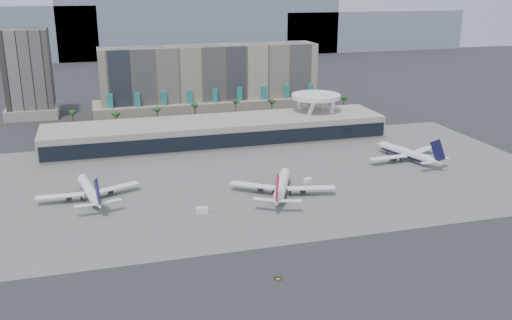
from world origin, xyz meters
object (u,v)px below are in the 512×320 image
object	(u,v)px
airliner_left	(90,191)
airliner_centre	(282,186)
service_vehicle_a	(202,210)
service_vehicle_b	(308,180)
airliner_right	(407,153)
taxiway_sign	(278,278)

from	to	relation	value
airliner_left	airliner_centre	xyz separation A→B (m)	(70.93, -15.24, 0.21)
service_vehicle_a	service_vehicle_b	size ratio (longest dim) A/B	1.19
airliner_left	service_vehicle_a	xyz separation A→B (m)	(38.22, -24.63, -2.46)
airliner_left	service_vehicle_b	bearing A→B (deg)	-13.75
airliner_centre	service_vehicle_b	size ratio (longest dim) A/B	11.21
airliner_right	taxiway_sign	size ratio (longest dim) A/B	20.40
airliner_left	taxiway_sign	xyz separation A→B (m)	(49.34, -77.12, -3.05)
airliner_right	taxiway_sign	distance (m)	126.06
airliner_centre	airliner_right	world-z (taller)	airliner_centre
airliner_left	airliner_centre	size ratio (longest dim) A/B	1.00
airliner_right	taxiway_sign	bearing A→B (deg)	-152.41
airliner_centre	service_vehicle_b	xyz separation A→B (m)	(14.65, 10.29, -2.79)
airliner_centre	service_vehicle_a	world-z (taller)	airliner_centre
airliner_right	service_vehicle_b	size ratio (longest dim) A/B	11.24
airliner_left	service_vehicle_b	size ratio (longest dim) A/B	11.20
service_vehicle_a	taxiway_sign	size ratio (longest dim) A/B	2.16
service_vehicle_a	taxiway_sign	world-z (taller)	service_vehicle_a
service_vehicle_b	taxiway_sign	size ratio (longest dim) A/B	1.81
service_vehicle_b	taxiway_sign	world-z (taller)	service_vehicle_b
service_vehicle_a	airliner_left	bearing A→B (deg)	158.59
service_vehicle_b	taxiway_sign	distance (m)	80.77
airliner_centre	service_vehicle_b	bearing A→B (deg)	58.75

